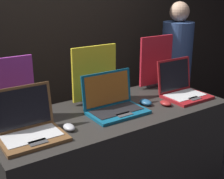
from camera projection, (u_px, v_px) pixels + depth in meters
The scene contains 12 objects.
wall_back at pixel (41, 27), 2.94m from camera, with size 8.00×0.05×2.80m.
display_counter at pixel (112, 171), 2.28m from camera, with size 1.64×0.67×0.96m.
laptop_front at pixel (29, 126), 1.74m from camera, with size 0.35×0.29×0.27m.
mouse_front at pixel (69, 127), 1.83m from camera, with size 0.06×0.09×0.04m.
promo_stand_front at pixel (11, 91), 1.92m from camera, with size 0.29×0.07×0.40m.
laptop_middle at pixel (114, 103), 2.08m from camera, with size 0.38×0.27×0.26m.
mouse_middle at pixel (146, 102), 2.21m from camera, with size 0.07×0.11×0.04m.
promo_stand_middle at pixel (95, 76), 2.23m from camera, with size 0.35×0.07×0.41m.
laptop_back at pixel (182, 88), 2.38m from camera, with size 0.33×0.30×0.27m.
mouse_back at pixel (166, 103), 2.20m from camera, with size 0.07×0.09×0.03m.
promo_stand_back at pixel (156, 63), 2.57m from camera, with size 0.33×0.07×0.42m.
person_bystander at pixel (175, 79), 3.26m from camera, with size 0.31×0.31×1.63m.
Camera 1 is at (-1.10, -1.30, 1.77)m, focal length 50.00 mm.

